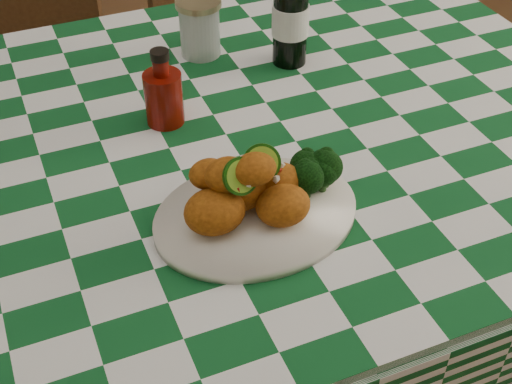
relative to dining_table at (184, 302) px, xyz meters
name	(u,v)px	position (x,y,z in m)	size (l,w,h in m)	color
dining_table	(184,302)	(0.00, 0.00, 0.00)	(1.66, 1.06, 0.79)	#0E4E20
plate	(256,216)	(0.07, -0.22, 0.40)	(0.31, 0.24, 0.02)	white
fried_chicken_pile	(252,184)	(0.06, -0.22, 0.46)	(0.17, 0.12, 0.11)	#AF5910
broccoli_side	(316,173)	(0.17, -0.21, 0.44)	(0.08, 0.08, 0.06)	black
ketchup_bottle	(163,87)	(0.02, 0.08, 0.46)	(0.07, 0.07, 0.14)	#610C04
mason_jar	(200,28)	(0.15, 0.28, 0.45)	(0.09, 0.09, 0.12)	#B2BCBA
beer_bottle	(291,5)	(0.31, 0.18, 0.51)	(0.07, 0.07, 0.24)	black
wooden_chair_left	(10,97)	(-0.22, 0.76, 0.10)	(0.45, 0.47, 0.99)	#472814
wooden_chair_right	(247,60)	(0.44, 0.75, 0.06)	(0.42, 0.44, 0.91)	#472814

